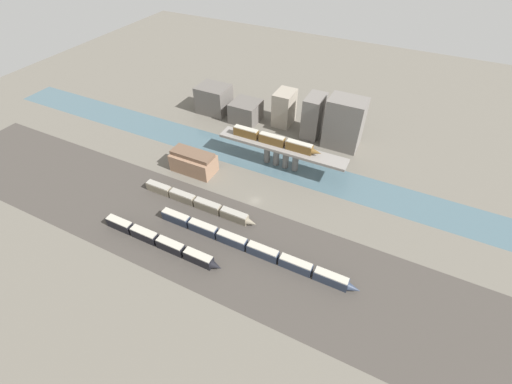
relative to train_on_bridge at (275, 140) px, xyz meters
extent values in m
plane|color=#666056|center=(3.44, -25.69, -12.48)|extent=(400.00, 400.00, 0.00)
cube|color=#423D38|center=(3.44, -49.69, -12.48)|extent=(280.00, 42.00, 0.01)
cube|color=#47606B|center=(3.44, 0.00, -12.48)|extent=(320.00, 18.11, 0.01)
cube|color=gray|center=(3.44, 0.00, -2.65)|extent=(57.49, 7.93, 1.23)
cylinder|color=slate|center=(-3.35, 0.00, -7.87)|extent=(2.69, 2.69, 9.22)
cylinder|color=slate|center=(1.17, 0.00, -7.87)|extent=(2.69, 2.69, 9.22)
cylinder|color=slate|center=(5.70, 0.00, -7.87)|extent=(2.69, 2.69, 9.22)
cylinder|color=slate|center=(10.23, 0.00, -7.87)|extent=(2.69, 2.69, 9.22)
cube|color=brown|center=(-13.76, 0.00, -0.16)|extent=(11.41, 2.84, 3.76)
cube|color=#B7B2A3|center=(-13.76, 0.00, 1.93)|extent=(10.96, 2.62, 0.40)
cube|color=brown|center=(-1.24, 0.00, -0.16)|extent=(11.41, 2.84, 3.76)
cube|color=#B7B2A3|center=(-1.24, 0.00, 1.93)|extent=(10.96, 2.62, 0.40)
cube|color=brown|center=(11.28, 0.00, -0.16)|extent=(11.41, 2.84, 3.76)
cube|color=#B7B2A3|center=(11.28, 0.00, 1.93)|extent=(10.96, 2.62, 0.40)
cone|color=brown|center=(18.99, 0.00, -0.34)|extent=(3.99, 2.56, 2.56)
cube|color=black|center=(-34.44, -60.39, -10.62)|extent=(10.36, 3.08, 3.73)
cube|color=#B7B2A3|center=(-34.44, -60.39, -8.55)|extent=(9.94, 2.83, 0.40)
cube|color=black|center=(-23.06, -60.39, -10.62)|extent=(10.36, 3.08, 3.73)
cube|color=#B7B2A3|center=(-23.06, -60.39, -8.55)|extent=(9.94, 2.83, 0.40)
cube|color=black|center=(-11.68, -60.39, -10.62)|extent=(10.36, 3.08, 3.73)
cube|color=#B7B2A3|center=(-11.68, -60.39, -8.55)|extent=(9.94, 2.83, 0.40)
cube|color=black|center=(-0.30, -60.39, -10.62)|extent=(10.36, 3.08, 3.73)
cube|color=#B7B2A3|center=(-0.30, -60.39, -8.55)|extent=(9.94, 2.83, 0.40)
cone|color=black|center=(6.69, -60.39, -10.80)|extent=(3.62, 2.77, 2.77)
cube|color=#2D384C|center=(-18.02, -48.58, -10.64)|extent=(11.12, 2.98, 3.68)
cube|color=#B7B2A3|center=(-18.02, -48.58, -8.61)|extent=(10.67, 2.74, 0.40)
cube|color=#2D384C|center=(-6.11, -48.58, -10.64)|extent=(11.12, 2.98, 3.68)
cube|color=#B7B2A3|center=(-6.11, -48.58, -8.61)|extent=(10.67, 2.74, 0.40)
cube|color=#2D384C|center=(5.81, -48.58, -10.64)|extent=(11.12, 2.98, 3.68)
cube|color=#B7B2A3|center=(5.81, -48.58, -8.61)|extent=(10.67, 2.74, 0.40)
cube|color=#2D384C|center=(17.72, -48.58, -10.64)|extent=(11.12, 2.98, 3.68)
cube|color=#B7B2A3|center=(17.72, -48.58, -8.61)|extent=(10.67, 2.74, 0.40)
cube|color=#2D384C|center=(29.63, -48.58, -10.64)|extent=(11.12, 2.98, 3.68)
cube|color=#B7B2A3|center=(29.63, -48.58, -8.61)|extent=(10.67, 2.74, 0.40)
cube|color=#2D384C|center=(41.54, -48.58, -10.64)|extent=(11.12, 2.98, 3.68)
cube|color=#B7B2A3|center=(41.54, -48.58, -8.61)|extent=(10.67, 2.74, 0.40)
cone|color=#2D384C|center=(49.04, -48.58, -10.83)|extent=(3.89, 2.68, 2.68)
cube|color=gray|center=(-34.20, -38.09, -10.75)|extent=(10.96, 2.95, 3.47)
cube|color=#9E998E|center=(-34.20, -38.09, -8.81)|extent=(10.52, 2.71, 0.40)
cube|color=gray|center=(-22.51, -38.09, -10.75)|extent=(10.96, 2.95, 3.47)
cube|color=#9E998E|center=(-22.51, -38.09, -8.81)|extent=(10.52, 2.71, 0.40)
cube|color=gray|center=(-10.83, -38.09, -10.75)|extent=(10.96, 2.95, 3.47)
cube|color=#9E998E|center=(-10.83, -38.09, -8.81)|extent=(10.52, 2.71, 0.40)
cube|color=gray|center=(0.86, -38.09, -10.75)|extent=(10.96, 2.95, 3.47)
cube|color=#9E998E|center=(0.86, -38.09, -8.81)|extent=(10.52, 2.71, 0.40)
cone|color=gray|center=(8.26, -38.09, -10.92)|extent=(3.84, 2.65, 2.65)
cube|color=#937056|center=(-29.25, -19.86, -8.56)|extent=(19.07, 10.10, 7.85)
cube|color=brown|center=(-29.25, -19.86, -3.78)|extent=(18.69, 7.07, 1.72)
cube|color=#605B56|center=(-48.45, 28.74, -5.23)|extent=(16.47, 13.70, 14.50)
cube|color=#605B56|center=(-28.51, 27.59, -7.17)|extent=(14.17, 13.96, 10.62)
cube|color=gray|center=(-9.60, 34.01, -3.73)|extent=(9.01, 12.61, 17.50)
cube|color=slate|center=(7.25, 30.57, -2.32)|extent=(8.28, 13.62, 20.32)
cube|color=slate|center=(22.88, 27.63, -0.53)|extent=(16.59, 12.21, 23.90)
camera|label=1|loc=(47.35, -113.61, 82.56)|focal=24.00mm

